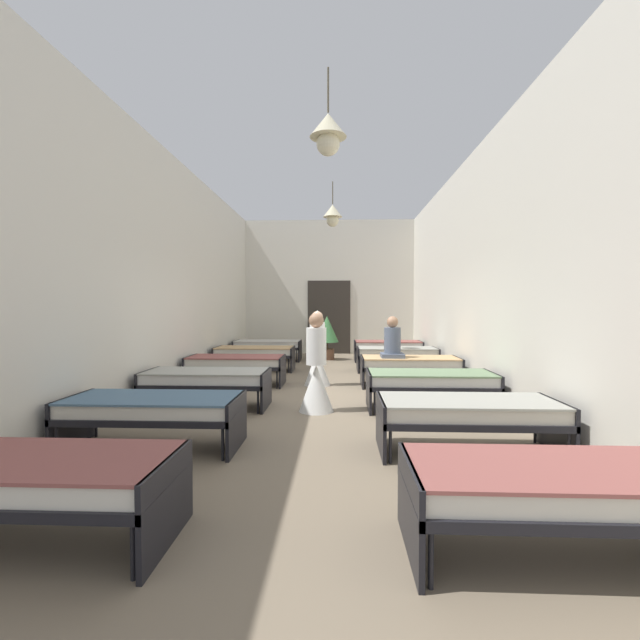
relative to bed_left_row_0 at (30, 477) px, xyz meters
name	(u,v)px	position (x,y,z in m)	size (l,w,h in m)	color
ground_plane	(320,398)	(1.72, 4.75, -0.49)	(6.13, 13.90, 0.10)	#7A6B56
room_shell	(323,275)	(1.72, 6.01, 1.76)	(5.93, 13.50, 4.39)	silver
bed_left_row_0	(30,477)	(0.00, 0.00, 0.00)	(1.90, 0.84, 0.57)	black
bed_right_row_0	(559,487)	(3.43, 0.00, 0.00)	(1.90, 0.84, 0.57)	black
bed_left_row_1	(154,409)	(0.00, 1.90, 0.00)	(1.90, 0.84, 0.57)	black
bed_right_row_1	(468,412)	(3.43, 1.90, 0.00)	(1.90, 0.84, 0.57)	black
bed_left_row_2	(207,379)	(0.00, 3.80, 0.00)	(1.90, 0.84, 0.57)	black
bed_right_row_2	(430,381)	(3.43, 3.80, 0.00)	(1.90, 0.84, 0.57)	black
bed_left_row_3	(236,363)	(0.00, 5.70, 0.00)	(1.90, 0.84, 0.57)	black
bed_right_row_3	(410,364)	(3.43, 5.70, 0.00)	(1.90, 0.84, 0.57)	black
bed_left_row_4	(255,352)	(0.00, 7.60, 0.00)	(1.90, 0.84, 0.57)	black
bed_right_row_4	(397,353)	(3.43, 7.60, 0.00)	(1.90, 0.84, 0.57)	black
bed_left_row_5	(268,345)	(0.00, 9.50, 0.00)	(1.90, 0.84, 0.57)	black
bed_right_row_5	(388,346)	(3.43, 9.50, 0.00)	(1.90, 0.84, 0.57)	black
nurse_near_aisle	(317,359)	(1.62, 5.72, 0.09)	(0.52, 0.52, 1.49)	white
nurse_mid_aisle	(316,376)	(1.71, 3.63, 0.09)	(0.52, 0.52, 1.49)	white
patient_seated_primary	(392,342)	(3.08, 5.63, 0.43)	(0.44, 0.44, 0.80)	#515B70
potted_plant	(327,332)	(1.70, 9.80, 0.35)	(0.68, 0.68, 1.28)	brown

